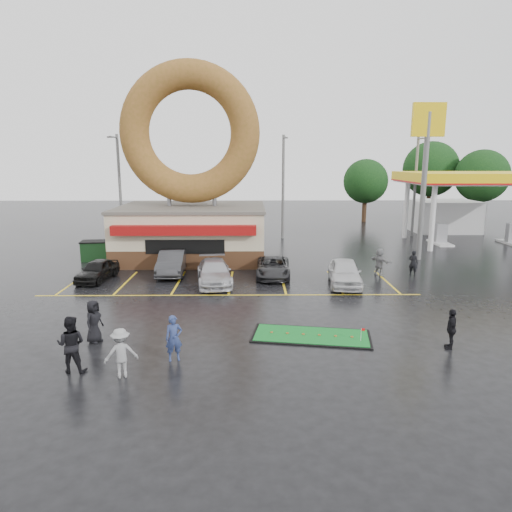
{
  "coord_description": "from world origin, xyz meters",
  "views": [
    {
      "loc": [
        1.16,
        -19.34,
        6.88
      ],
      "look_at": [
        1.42,
        2.82,
        2.2
      ],
      "focal_mm": 32.0,
      "sensor_mm": 36.0,
      "label": 1
    }
  ],
  "objects_px": {
    "streetlight_right": "(416,184)",
    "person_blue": "(174,338)",
    "car_dgrey": "(172,263)",
    "car_silver": "(214,272)",
    "shell_sign": "(426,152)",
    "putting_green": "(311,336)",
    "car_black": "(97,270)",
    "gas_station": "(464,197)",
    "donut_shop": "(192,195)",
    "streetlight_mid": "(283,184)",
    "person_cameraman": "(451,329)",
    "dumpster": "(96,251)",
    "car_grey": "(273,267)",
    "streetlight_left": "(120,185)",
    "car_white": "(345,272)"
  },
  "relations": [
    {
      "from": "streetlight_right",
      "to": "person_blue",
      "type": "relative_size",
      "value": 5.53
    },
    {
      "from": "car_dgrey",
      "to": "car_silver",
      "type": "distance_m",
      "value": 3.55
    },
    {
      "from": "shell_sign",
      "to": "putting_green",
      "type": "xyz_separation_m",
      "value": [
        -9.44,
        -14.32,
        -7.34
      ]
    },
    {
      "from": "car_black",
      "to": "putting_green",
      "type": "xyz_separation_m",
      "value": [
        11.31,
        -8.76,
        -0.58
      ]
    },
    {
      "from": "gas_station",
      "to": "car_dgrey",
      "type": "height_order",
      "value": "gas_station"
    },
    {
      "from": "gas_station",
      "to": "donut_shop",
      "type": "bearing_deg",
      "value": -160.89
    },
    {
      "from": "streetlight_right",
      "to": "car_silver",
      "type": "height_order",
      "value": "streetlight_right"
    },
    {
      "from": "streetlight_mid",
      "to": "person_cameraman",
      "type": "height_order",
      "value": "streetlight_mid"
    },
    {
      "from": "donut_shop",
      "to": "shell_sign",
      "type": "distance_m",
      "value": 16.29
    },
    {
      "from": "shell_sign",
      "to": "dumpster",
      "type": "bearing_deg",
      "value": -179.79
    },
    {
      "from": "donut_shop",
      "to": "streetlight_right",
      "type": "height_order",
      "value": "donut_shop"
    },
    {
      "from": "streetlight_mid",
      "to": "car_grey",
      "type": "relative_size",
      "value": 2.12
    },
    {
      "from": "streetlight_left",
      "to": "dumpster",
      "type": "distance_m",
      "value": 9.01
    },
    {
      "from": "car_black",
      "to": "person_blue",
      "type": "relative_size",
      "value": 2.21
    },
    {
      "from": "gas_station",
      "to": "putting_green",
      "type": "xyz_separation_m",
      "value": [
        -16.44,
        -23.25,
        -3.66
      ]
    },
    {
      "from": "car_white",
      "to": "dumpster",
      "type": "bearing_deg",
      "value": 163.99
    },
    {
      "from": "donut_shop",
      "to": "putting_green",
      "type": "xyz_separation_m",
      "value": [
        6.56,
        -15.29,
        -4.43
      ]
    },
    {
      "from": "car_black",
      "to": "person_blue",
      "type": "bearing_deg",
      "value": -52.14
    },
    {
      "from": "shell_sign",
      "to": "car_black",
      "type": "xyz_separation_m",
      "value": [
        -20.76,
        -5.56,
        -6.77
      ]
    },
    {
      "from": "donut_shop",
      "to": "shell_sign",
      "type": "height_order",
      "value": "donut_shop"
    },
    {
      "from": "car_grey",
      "to": "shell_sign",
      "type": "bearing_deg",
      "value": 27.33
    },
    {
      "from": "shell_sign",
      "to": "person_blue",
      "type": "height_order",
      "value": "shell_sign"
    },
    {
      "from": "car_grey",
      "to": "streetlight_right",
      "type": "bearing_deg",
      "value": 50.24
    },
    {
      "from": "streetlight_left",
      "to": "car_dgrey",
      "type": "relative_size",
      "value": 2.06
    },
    {
      "from": "car_silver",
      "to": "putting_green",
      "type": "bearing_deg",
      "value": -68.62
    },
    {
      "from": "streetlight_left",
      "to": "car_black",
      "type": "bearing_deg",
      "value": -80.55
    },
    {
      "from": "streetlight_right",
      "to": "car_black",
      "type": "xyz_separation_m",
      "value": [
        -23.76,
        -15.47,
        -4.17
      ]
    },
    {
      "from": "gas_station",
      "to": "dumpster",
      "type": "xyz_separation_m",
      "value": [
        -29.66,
        -9.02,
        -3.05
      ]
    },
    {
      "from": "car_dgrey",
      "to": "car_black",
      "type": "bearing_deg",
      "value": -162.22
    },
    {
      "from": "streetlight_right",
      "to": "person_blue",
      "type": "distance_m",
      "value": 31.88
    },
    {
      "from": "car_black",
      "to": "person_blue",
      "type": "distance_m",
      "value": 12.53
    },
    {
      "from": "donut_shop",
      "to": "car_dgrey",
      "type": "bearing_deg",
      "value": -97.68
    },
    {
      "from": "shell_sign",
      "to": "car_black",
      "type": "distance_m",
      "value": 22.53
    },
    {
      "from": "person_blue",
      "to": "car_black",
      "type": "bearing_deg",
      "value": 102.98
    },
    {
      "from": "car_black",
      "to": "car_silver",
      "type": "relative_size",
      "value": 0.79
    },
    {
      "from": "gas_station",
      "to": "person_blue",
      "type": "relative_size",
      "value": 8.39
    },
    {
      "from": "car_black",
      "to": "car_dgrey",
      "type": "bearing_deg",
      "value": 28.21
    },
    {
      "from": "donut_shop",
      "to": "car_dgrey",
      "type": "xyz_separation_m",
      "value": [
        -0.68,
        -5.02,
        -3.74
      ]
    },
    {
      "from": "shell_sign",
      "to": "car_silver",
      "type": "bearing_deg",
      "value": -155.7
    },
    {
      "from": "car_black",
      "to": "shell_sign",
      "type": "bearing_deg",
      "value": 22.98
    },
    {
      "from": "car_black",
      "to": "car_white",
      "type": "height_order",
      "value": "car_white"
    },
    {
      "from": "donut_shop",
      "to": "streetlight_mid",
      "type": "height_order",
      "value": "donut_shop"
    },
    {
      "from": "car_silver",
      "to": "putting_green",
      "type": "distance_m",
      "value": 9.21
    },
    {
      "from": "car_grey",
      "to": "person_blue",
      "type": "xyz_separation_m",
      "value": [
        -4.01,
        -11.62,
        0.22
      ]
    },
    {
      "from": "streetlight_right",
      "to": "putting_green",
      "type": "bearing_deg",
      "value": -117.18
    },
    {
      "from": "car_white",
      "to": "gas_station",
      "type": "bearing_deg",
      "value": 55.36
    },
    {
      "from": "car_dgrey",
      "to": "putting_green",
      "type": "relative_size",
      "value": 0.89
    },
    {
      "from": "donut_shop",
      "to": "streetlight_right",
      "type": "bearing_deg",
      "value": 25.21
    },
    {
      "from": "shell_sign",
      "to": "streetlight_left",
      "type": "xyz_separation_m",
      "value": [
        -23.0,
        7.92,
        -2.6
      ]
    },
    {
      "from": "streetlight_right",
      "to": "person_blue",
      "type": "xyz_separation_m",
      "value": [
        -17.52,
        -26.33,
        -3.97
      ]
    }
  ]
}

